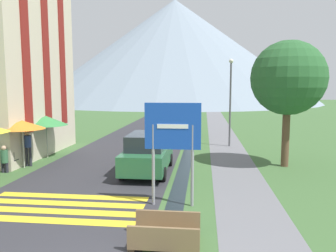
{
  "coord_description": "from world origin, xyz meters",
  "views": [
    {
      "loc": [
        2.11,
        -5.63,
        3.88
      ],
      "look_at": [
        0.38,
        10.0,
        2.0
      ],
      "focal_mm": 35.0,
      "sensor_mm": 36.0,
      "label": 1
    }
  ],
  "objects_px": {
    "parked_car_near": "(148,153)",
    "streetlamp": "(230,96)",
    "person_standing_terrace": "(28,146)",
    "parked_car_far": "(175,123)",
    "cafe_chair_middle": "(11,159)",
    "cafe_umbrella_rear_green": "(46,121)",
    "road_sign": "(173,137)",
    "cafe_umbrella_middle_orange": "(22,125)",
    "footbridge": "(166,235)",
    "person_seated_near": "(4,158)",
    "tree_by_path": "(288,78)"
  },
  "relations": [
    {
      "from": "parked_car_near",
      "to": "streetlamp",
      "type": "xyz_separation_m",
      "value": [
        4.2,
        7.21,
        2.42
      ]
    },
    {
      "from": "person_standing_terrace",
      "to": "streetlamp",
      "type": "bearing_deg",
      "value": 32.89
    },
    {
      "from": "parked_car_far",
      "to": "cafe_chair_middle",
      "type": "xyz_separation_m",
      "value": [
        -6.64,
        -12.6,
        -0.4
      ]
    },
    {
      "from": "cafe_umbrella_rear_green",
      "to": "road_sign",
      "type": "bearing_deg",
      "value": -41.02
    },
    {
      "from": "cafe_umbrella_middle_orange",
      "to": "person_standing_terrace",
      "type": "relative_size",
      "value": 1.33
    },
    {
      "from": "footbridge",
      "to": "cafe_umbrella_rear_green",
      "type": "distance_m",
      "value": 12.2
    },
    {
      "from": "road_sign",
      "to": "streetlamp",
      "type": "height_order",
      "value": "streetlamp"
    },
    {
      "from": "road_sign",
      "to": "person_seated_near",
      "type": "bearing_deg",
      "value": 157.56
    },
    {
      "from": "cafe_umbrella_rear_green",
      "to": "streetlamp",
      "type": "height_order",
      "value": "streetlamp"
    },
    {
      "from": "footbridge",
      "to": "tree_by_path",
      "type": "distance_m",
      "value": 10.72
    },
    {
      "from": "footbridge",
      "to": "parked_car_near",
      "type": "height_order",
      "value": "parked_car_near"
    },
    {
      "from": "parked_car_near",
      "to": "streetlamp",
      "type": "height_order",
      "value": "streetlamp"
    },
    {
      "from": "parked_car_far",
      "to": "cafe_umbrella_middle_orange",
      "type": "relative_size",
      "value": 1.78
    },
    {
      "from": "cafe_chair_middle",
      "to": "streetlamp",
      "type": "xyz_separation_m",
      "value": [
        10.67,
        7.39,
        2.81
      ]
    },
    {
      "from": "parked_car_near",
      "to": "cafe_chair_middle",
      "type": "height_order",
      "value": "parked_car_near"
    },
    {
      "from": "cafe_umbrella_rear_green",
      "to": "cafe_umbrella_middle_orange",
      "type": "bearing_deg",
      "value": -89.94
    },
    {
      "from": "parked_car_near",
      "to": "tree_by_path",
      "type": "relative_size",
      "value": 0.72
    },
    {
      "from": "road_sign",
      "to": "person_standing_terrace",
      "type": "xyz_separation_m",
      "value": [
        -7.57,
        4.59,
        -1.26
      ]
    },
    {
      "from": "parked_car_near",
      "to": "person_standing_terrace",
      "type": "relative_size",
      "value": 2.53
    },
    {
      "from": "streetlamp",
      "to": "footbridge",
      "type": "bearing_deg",
      "value": -100.6
    },
    {
      "from": "parked_car_far",
      "to": "footbridge",
      "type": "bearing_deg",
      "value": -85.72
    },
    {
      "from": "cafe_umbrella_rear_green",
      "to": "tree_by_path",
      "type": "height_order",
      "value": "tree_by_path"
    },
    {
      "from": "parked_car_near",
      "to": "road_sign",
      "type": "bearing_deg",
      "value": -69.28
    },
    {
      "from": "cafe_umbrella_rear_green",
      "to": "streetlamp",
      "type": "xyz_separation_m",
      "value": [
        10.29,
        4.61,
        1.28
      ]
    },
    {
      "from": "streetlamp",
      "to": "cafe_chair_middle",
      "type": "bearing_deg",
      "value": -145.31
    },
    {
      "from": "cafe_umbrella_middle_orange",
      "to": "person_standing_terrace",
      "type": "distance_m",
      "value": 1.14
    },
    {
      "from": "cafe_umbrella_rear_green",
      "to": "person_standing_terrace",
      "type": "distance_m",
      "value": 2.28
    },
    {
      "from": "tree_by_path",
      "to": "footbridge",
      "type": "bearing_deg",
      "value": -119.52
    },
    {
      "from": "tree_by_path",
      "to": "person_standing_terrace",
      "type": "bearing_deg",
      "value": -173.8
    },
    {
      "from": "cafe_umbrella_rear_green",
      "to": "streetlamp",
      "type": "bearing_deg",
      "value": 24.12
    },
    {
      "from": "parked_car_near",
      "to": "person_seated_near",
      "type": "xyz_separation_m",
      "value": [
        -6.48,
        -0.71,
        -0.22
      ]
    },
    {
      "from": "cafe_umbrella_middle_orange",
      "to": "person_standing_terrace",
      "type": "bearing_deg",
      "value": 84.71
    },
    {
      "from": "footbridge",
      "to": "streetlamp",
      "type": "bearing_deg",
      "value": 79.4
    },
    {
      "from": "cafe_umbrella_middle_orange",
      "to": "parked_car_far",
      "type": "bearing_deg",
      "value": 62.86
    },
    {
      "from": "footbridge",
      "to": "person_seated_near",
      "type": "distance_m",
      "value": 10.06
    },
    {
      "from": "person_seated_near",
      "to": "tree_by_path",
      "type": "height_order",
      "value": "tree_by_path"
    },
    {
      "from": "road_sign",
      "to": "footbridge",
      "type": "distance_m",
      "value": 3.37
    },
    {
      "from": "footbridge",
      "to": "person_seated_near",
      "type": "relative_size",
      "value": 1.36
    },
    {
      "from": "person_seated_near",
      "to": "person_standing_terrace",
      "type": "xyz_separation_m",
      "value": [
        0.43,
        1.29,
        0.32
      ]
    },
    {
      "from": "person_standing_terrace",
      "to": "tree_by_path",
      "type": "bearing_deg",
      "value": 6.2
    },
    {
      "from": "cafe_umbrella_rear_green",
      "to": "tree_by_path",
      "type": "distance_m",
      "value": 12.79
    },
    {
      "from": "parked_car_far",
      "to": "person_seated_near",
      "type": "distance_m",
      "value": 14.71
    },
    {
      "from": "footbridge",
      "to": "parked_car_far",
      "type": "height_order",
      "value": "parked_car_far"
    },
    {
      "from": "person_seated_near",
      "to": "streetlamp",
      "type": "relative_size",
      "value": 0.22
    },
    {
      "from": "parked_car_near",
      "to": "cafe_umbrella_middle_orange",
      "type": "relative_size",
      "value": 1.9
    },
    {
      "from": "parked_car_far",
      "to": "cafe_chair_middle",
      "type": "relative_size",
      "value": 4.83
    },
    {
      "from": "cafe_chair_middle",
      "to": "tree_by_path",
      "type": "xyz_separation_m",
      "value": [
        12.96,
        2.12,
        3.78
      ]
    },
    {
      "from": "cafe_umbrella_middle_orange",
      "to": "tree_by_path",
      "type": "bearing_deg",
      "value": 7.8
    },
    {
      "from": "cafe_umbrella_middle_orange",
      "to": "streetlamp",
      "type": "bearing_deg",
      "value": 34.2
    },
    {
      "from": "parked_car_far",
      "to": "person_standing_terrace",
      "type": "bearing_deg",
      "value": -117.72
    }
  ]
}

